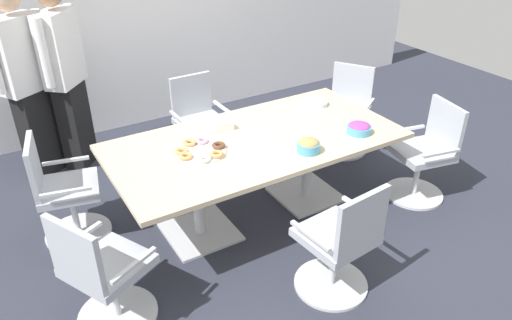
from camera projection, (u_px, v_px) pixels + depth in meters
ground_plane at (256, 213)px, 4.37m from camera, size 10.00×10.00×0.01m
back_wall at (145, 3)px, 5.44m from camera, size 8.00×0.10×2.80m
conference_table at (256, 152)px, 4.05m from camera, size 2.40×1.20×0.75m
office_chair_0 at (340, 246)px, 3.35m from camera, size 0.59×0.59×0.91m
office_chair_1 at (425, 156)px, 4.43m from camera, size 0.64×0.64×0.91m
office_chair_2 at (346, 114)px, 5.23m from camera, size 0.75×0.75×0.91m
office_chair_3 at (200, 126)px, 4.98m from camera, size 0.55×0.55×0.91m
office_chair_4 at (63, 195)px, 3.89m from camera, size 0.64×0.64×0.91m
office_chair_5 at (103, 277)px, 3.09m from camera, size 0.72×0.72×0.91m
person_standing_0 at (26, 82)px, 4.51m from camera, size 0.56×0.42×1.84m
person_standing_1 at (65, 75)px, 4.66m from camera, size 0.46×0.51×1.85m
snack_bowl_candy_mix at (359, 128)px, 4.06m from camera, size 0.21×0.21×0.09m
snack_bowl_cookies at (309, 145)px, 3.78m from camera, size 0.18×0.18×0.11m
donut_platter at (200, 151)px, 3.78m from camera, size 0.40×0.40×0.04m
plate_stack at (316, 103)px, 4.59m from camera, size 0.23×0.23×0.04m
napkin_pile at (220, 124)px, 4.13m from camera, size 0.17×0.17×0.08m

